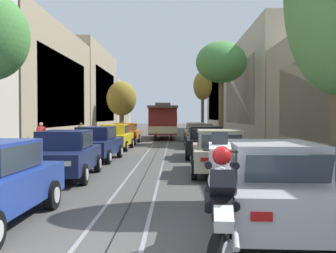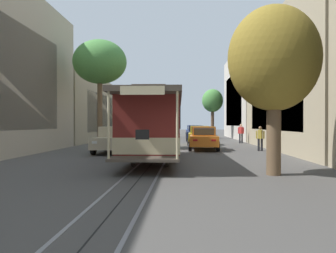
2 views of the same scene
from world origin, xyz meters
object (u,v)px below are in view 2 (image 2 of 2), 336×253
Objects in this scene: parked_car_yellow_fourth_left at (199,135)px; pedestrian_on_left_pavement at (260,137)px; parked_car_beige_second_right at (150,132)px; motorcycle_with_rider at (163,130)px; parked_car_silver_near_right at (154,131)px; parked_car_black_mid_right at (144,134)px; street_tree_kerb_left_near at (213,101)px; cable_car_trolley at (154,126)px; fire_hydrant at (137,135)px; parked_car_blue_near_left at (193,131)px; parked_car_beige_fifth_right at (115,140)px; parked_car_orange_fifth_left at (203,138)px; street_tree_kerb_right_near at (138,101)px; parked_car_navy_mid_left at (196,133)px; parked_car_brown_fourth_right at (132,136)px; pedestrian_on_right_pavement at (241,132)px; street_tree_kerb_left_second at (274,60)px; parked_car_navy_second_left at (195,132)px; street_tree_kerb_right_second at (100,63)px.

parked_car_yellow_fourth_left is 2.75× the size of pedestrian_on_left_pavement.
motorcycle_with_rider reaches higher than parked_car_beige_second_right.
parked_car_beige_second_right is (-0.19, 6.48, 0.00)m from parked_car_silver_near_right.
street_tree_kerb_left_near is (-7.37, -7.13, 3.67)m from parked_car_black_mid_right.
fire_hydrant is at bearing -79.39° from cable_car_trolley.
parked_car_beige_second_right is at bearing 12.48° from street_tree_kerb_left_near.
parked_car_beige_fifth_right is (5.37, 24.25, 0.00)m from parked_car_blue_near_left.
parked_car_orange_fifth_left is 16.17m from parked_car_beige_second_right.
street_tree_kerb_right_near is (2.10, -4.89, 3.92)m from parked_car_beige_second_right.
parked_car_silver_near_right is 24.23m from parked_car_beige_fifth_right.
parked_car_navy_mid_left is (-0.07, 10.61, 0.00)m from parked_car_blue_near_left.
pedestrian_on_right_pavement is (-9.27, -4.01, 0.18)m from parked_car_brown_fourth_right.
parked_car_beige_fifth_right is at bearing 46.91° from pedestrian_on_right_pavement.
parked_car_beige_second_right is 1.01× the size of parked_car_brown_fourth_right.
street_tree_kerb_right_near is at bearing -80.01° from cable_car_trolley.
street_tree_kerb_left_second is at bearing 79.36° from pedestrian_on_left_pavement.
parked_car_orange_fifth_left is 17.43m from street_tree_kerb_left_near.
motorcycle_with_rider is at bearing -45.42° from street_tree_kerb_left_near.
pedestrian_on_right_pavement is at bearing 100.45° from street_tree_kerb_left_near.
parked_car_black_mid_right is (-0.03, 5.49, 0.00)m from parked_car_beige_second_right.
parked_car_orange_fifth_left is 1.00× the size of parked_car_beige_fifth_right.
fire_hydrant is at bearing -65.91° from parked_car_orange_fifth_left.
cable_car_trolley is at bearing 83.44° from parked_car_navy_second_left.
parked_car_orange_fifth_left is at bearing 100.60° from motorcycle_with_rider.
parked_car_navy_second_left and parked_car_navy_mid_left have the same top height.
parked_car_black_mid_right is 11.30m from street_tree_kerb_right_near.
street_tree_kerb_left_near reaches higher than parked_car_beige_fifth_right.
parked_car_yellow_fourth_left is at bearing -58.90° from pedestrian_on_left_pavement.
parked_car_beige_second_right is at bearing -70.77° from parked_car_orange_fifth_left.
parked_car_navy_second_left is at bearing 151.71° from street_tree_kerb_right_near.
parked_car_beige_fifth_right is (0.00, 24.23, 0.00)m from parked_car_silver_near_right.
street_tree_kerb_right_near reaches higher than parked_car_beige_fifth_right.
parked_car_orange_fifth_left is 21.83m from street_tree_kerb_right_near.
parked_car_black_mid_right is at bearing 86.22° from motorcycle_with_rider.
parked_car_brown_fourth_right is at bearing -62.82° from street_tree_kerb_left_second.
parked_car_brown_fourth_right is 17.25m from street_tree_kerb_right_near.
parked_car_orange_fifth_left is at bearing 83.00° from street_tree_kerb_left_near.
motorcycle_with_rider reaches higher than parked_car_orange_fifth_left.
parked_car_yellow_fourth_left is at bearing 79.75° from street_tree_kerb_left_near.
parked_car_blue_near_left is at bearing -167.54° from street_tree_kerb_right_near.
pedestrian_on_left_pavement is at bearing 167.79° from parked_car_orange_fifth_left.
parked_car_orange_fifth_left is 8.96m from street_tree_kerb_right_second.
parked_car_beige_fifth_right is 21.15m from street_tree_kerb_left_near.
street_tree_kerb_left_near reaches higher than street_tree_kerb_left_second.
parked_car_beige_second_right is at bearing 113.23° from street_tree_kerb_right_near.
parked_car_orange_fifth_left is at bearing 63.00° from pedestrian_on_right_pavement.
parked_car_beige_second_right is (5.26, -4.12, 0.00)m from parked_car_navy_mid_left.
cable_car_trolley is 5.28× the size of pedestrian_on_right_pavement.
street_tree_kerb_left_second is 27.37m from fire_hydrant.
cable_car_trolley is (2.57, 28.38, 0.86)m from parked_car_blue_near_left.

